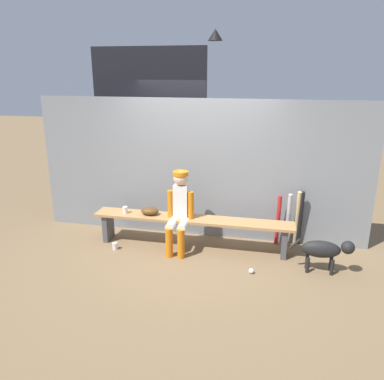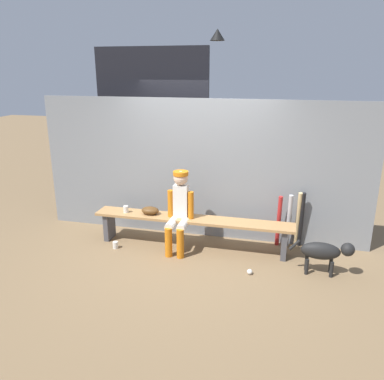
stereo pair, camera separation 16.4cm
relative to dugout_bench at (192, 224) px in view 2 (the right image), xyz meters
The scene contains 14 objects.
ground_plane 0.39m from the dugout_bench, ahead, with size 30.00×30.00×0.00m, color brown.
chainlink_fence 0.89m from the dugout_bench, 90.00° to the left, with size 5.38×0.03×2.26m, color gray.
dugout_bench is the anchor object (origin of this frame).
player_seated 0.35m from the dugout_bench, 146.88° to the right, with size 0.41×0.55×1.23m.
baseball_glove 0.70m from the dugout_bench, behind, with size 0.28×0.20×0.12m, color #593819.
bat_aluminum_red 1.35m from the dugout_bench, 15.83° to the left, with size 0.06×0.06×0.84m, color #B22323.
bat_aluminum_silver 1.50m from the dugout_bench, 14.12° to the left, with size 0.06×0.06×0.88m, color #B7B7BC.
bat_wood_natural 1.64m from the dugout_bench, 15.07° to the left, with size 0.06×0.06×0.91m, color tan.
bat_aluminum_black 1.69m from the dugout_bench, 14.46° to the left, with size 0.06×0.06×0.91m, color black.
baseball 1.21m from the dugout_bench, 32.94° to the right, with size 0.07×0.07×0.07m, color white.
cup_on_ground 1.25m from the dugout_bench, 164.08° to the right, with size 0.08×0.08×0.11m, color silver.
cup_on_bench 1.09m from the dugout_bench, behind, with size 0.08×0.08×0.11m, color silver.
scoreboard 2.50m from the dugout_bench, 128.04° to the left, with size 2.33×0.27×3.29m.
dog 1.97m from the dugout_bench, 10.97° to the right, with size 0.84×0.20×0.49m.
Camera 2 is at (1.32, -5.35, 2.68)m, focal length 36.01 mm.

